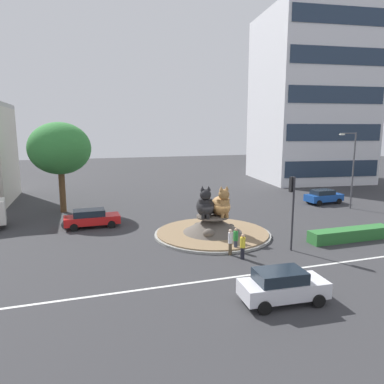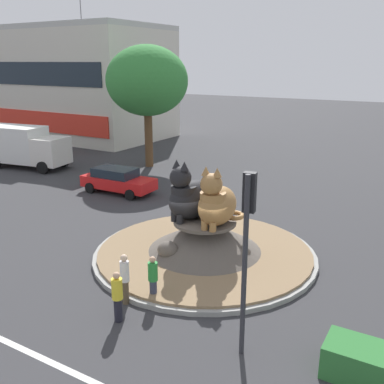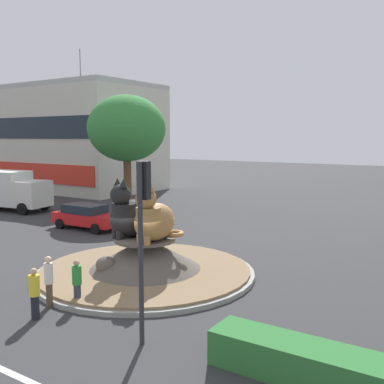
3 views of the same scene
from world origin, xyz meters
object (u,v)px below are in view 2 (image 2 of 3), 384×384
Objects in this scene: cat_statue_black at (190,197)px; delivery_box_truck at (24,146)px; broadleaf_tree_behind_island at (147,81)px; pedestrian_yellow_shirt at (117,295)px; sedan_on_far_lane at (118,180)px; traffic_light_mast at (247,232)px; pedestrian_green_shirt at (153,277)px; pedestrian_white_shirt at (125,277)px; shophouse_block at (60,82)px; cat_statue_tabby at (216,204)px.

delivery_box_truck is at bearing -92.61° from cat_statue_black.
cat_statue_black is 0.29× the size of broadleaf_tree_behind_island.
delivery_box_truck is at bearing -171.17° from pedestrian_yellow_shirt.
sedan_on_far_lane is 10.60m from delivery_box_truck.
traffic_light_mast is 3.18× the size of pedestrian_green_shirt.
cat_statue_black reaches higher than delivery_box_truck.
pedestrian_green_shirt is at bearing 66.70° from traffic_light_mast.
traffic_light_mast is 1.10× the size of sedan_on_far_lane.
traffic_light_mast reaches higher than pedestrian_green_shirt.
broadleaf_tree_behind_island is 21.77m from pedestrian_yellow_shirt.
broadleaf_tree_behind_island reaches higher than pedestrian_white_shirt.
pedestrian_yellow_shirt is (29.16, -25.99, -4.72)m from shophouse_block.
pedestrian_white_shirt is 22.28m from delivery_box_truck.
traffic_light_mast is 0.74× the size of delivery_box_truck.
shophouse_block is at bearing 43.63° from traffic_light_mast.
pedestrian_yellow_shirt is 1.58m from pedestrian_green_shirt.
pedestrian_white_shirt reaches higher than pedestrian_green_shirt.
pedestrian_green_shirt is 0.35× the size of sedan_on_far_lane.
broadleaf_tree_behind_island is 5.37× the size of pedestrian_yellow_shirt.
broadleaf_tree_behind_island is at bearing -22.71° from pedestrian_white_shirt.
delivery_box_truck reaches higher than pedestrian_green_shirt.
cat_statue_tabby is 5.57m from pedestrian_yellow_shirt.
pedestrian_yellow_shirt is at bearing 149.75° from pedestrian_white_shirt.
broadleaf_tree_behind_island is at bearing 33.15° from traffic_light_mast.
broadleaf_tree_behind_island is at bearing 108.69° from sedan_on_far_lane.
pedestrian_white_shirt is (-4.40, 0.33, -2.61)m from traffic_light_mast.
traffic_light_mast is 2.89× the size of pedestrian_white_shirt.
pedestrian_white_shirt is 0.94m from pedestrian_green_shirt.
cat_statue_tabby reaches higher than pedestrian_green_shirt.
broadleaf_tree_behind_island is 20.66m from pedestrian_green_shirt.
broadleaf_tree_behind_island is (-15.39, 17.07, 2.82)m from traffic_light_mast.
delivery_box_truck is at bearing -112.01° from cat_statue_tabby.
pedestrian_green_shirt is (0.23, 1.57, -0.03)m from pedestrian_yellow_shirt.
cat_statue_tabby is 4.74m from pedestrian_white_shirt.
shophouse_block reaches higher than pedestrian_yellow_shirt.
delivery_box_truck is at bearing -147.60° from broadleaf_tree_behind_island.
cat_statue_black is 4.27m from pedestrian_green_shirt.
broadleaf_tree_behind_island is 1.93× the size of sedan_on_far_lane.
pedestrian_white_shirt is at bearing -16.53° from cat_statue_tabby.
broadleaf_tree_behind_island reaches higher than pedestrian_green_shirt.
pedestrian_yellow_shirt is at bearing -9.27° from cat_statue_tabby.
shophouse_block is at bearing -179.82° from pedestrian_yellow_shirt.
traffic_light_mast is (4.55, -4.81, 1.08)m from cat_statue_black.
cat_statue_tabby is at bearing 26.00° from traffic_light_mast.
shophouse_block is 25.64m from sedan_on_far_lane.
pedestrian_white_shirt is at bearing -56.71° from broadleaf_tree_behind_island.
delivery_box_truck reaches higher than sedan_on_far_lane.
sedan_on_far_lane is at bearing -17.94° from delivery_box_truck.
sedan_on_far_lane is at bearing -15.47° from pedestrian_white_shirt.
cat_statue_black is 1.60× the size of pedestrian_green_shirt.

